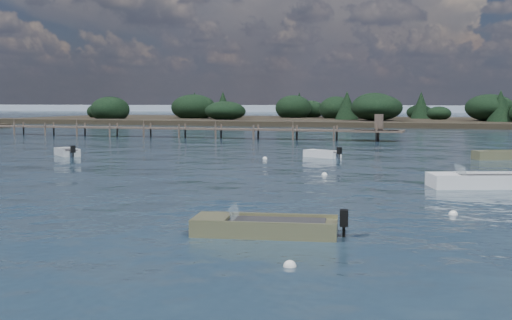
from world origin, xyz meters
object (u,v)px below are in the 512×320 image
(tender_far_grey, at_px, (67,153))
(tender_far_grey_b, at_px, (497,157))
(tender_far_white, at_px, (322,155))
(dinghy_mid_white_b, at_px, (483,183))
(dinghy_mid_white_a, at_px, (264,230))
(jetty, at_px, (147,128))

(tender_far_grey, bearing_deg, tender_far_grey_b, 11.38)
(tender_far_white, bearing_deg, dinghy_mid_white_b, -52.57)
(dinghy_mid_white_a, bearing_deg, tender_far_grey_b, 74.12)
(jetty, bearing_deg, tender_far_grey, -76.65)
(dinghy_mid_white_a, height_order, jetty, jetty)
(jetty, bearing_deg, tender_far_grey_b, -26.88)
(tender_far_grey_b, relative_size, jetty, 0.05)
(dinghy_mid_white_b, relative_size, tender_far_grey_b, 1.53)
(tender_far_white, bearing_deg, tender_far_grey_b, 9.77)
(tender_far_grey, height_order, dinghy_mid_white_a, dinghy_mid_white_a)
(tender_far_grey_b, bearing_deg, dinghy_mid_white_b, -95.51)
(tender_far_white, distance_m, dinghy_mid_white_a, 26.95)
(tender_far_grey, distance_m, dinghy_mid_white_b, 30.14)
(jetty, bearing_deg, dinghy_mid_white_a, -59.45)
(dinghy_mid_white_a, bearing_deg, tender_far_grey, 134.05)
(dinghy_mid_white_b, xyz_separation_m, tender_far_white, (-10.31, 13.47, -0.03))
(tender_far_white, height_order, tender_far_grey_b, tender_far_grey_b)
(tender_far_white, xyz_separation_m, dinghy_mid_white_a, (3.63, -26.70, -0.00))
(dinghy_mid_white_b, relative_size, dinghy_mid_white_a, 1.15)
(tender_far_grey, height_order, dinghy_mid_white_b, dinghy_mid_white_b)
(tender_far_white, xyz_separation_m, tender_far_grey_b, (11.81, 2.03, 0.03))
(tender_far_white, bearing_deg, tender_far_grey, -167.60)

